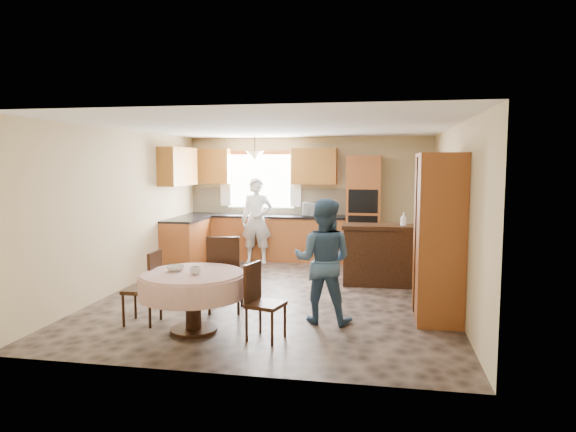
{
  "coord_description": "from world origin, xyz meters",
  "views": [
    {
      "loc": [
        1.51,
        -7.47,
        1.99
      ],
      "look_at": [
        0.08,
        0.3,
        1.16
      ],
      "focal_mm": 32.0,
      "sensor_mm": 36.0,
      "label": 1
    }
  ],
  "objects_px": {
    "dining_table": "(193,286)",
    "chair_back": "(225,270)",
    "oven_tower": "(363,210)",
    "cupboard": "(438,236)",
    "person_sink": "(257,221)",
    "chair_left": "(147,284)",
    "sideboard": "(382,257)",
    "person_dining": "(323,261)",
    "chair_right": "(260,297)"
  },
  "relations": [
    {
      "from": "dining_table",
      "to": "chair_back",
      "type": "xyz_separation_m",
      "value": [
        0.13,
        0.81,
        0.02
      ]
    },
    {
      "from": "oven_tower",
      "to": "cupboard",
      "type": "xyz_separation_m",
      "value": [
        1.07,
        -3.46,
        -0.01
      ]
    },
    {
      "from": "cupboard",
      "to": "person_sink",
      "type": "height_order",
      "value": "cupboard"
    },
    {
      "from": "chair_left",
      "to": "chair_back",
      "type": "bearing_deg",
      "value": 125.96
    },
    {
      "from": "sideboard",
      "to": "person_dining",
      "type": "xyz_separation_m",
      "value": [
        -0.72,
        -2.1,
        0.31
      ]
    },
    {
      "from": "chair_back",
      "to": "person_dining",
      "type": "relative_size",
      "value": 0.67
    },
    {
      "from": "chair_left",
      "to": "person_dining",
      "type": "distance_m",
      "value": 2.19
    },
    {
      "from": "sideboard",
      "to": "chair_left",
      "type": "distance_m",
      "value": 3.83
    },
    {
      "from": "chair_back",
      "to": "person_dining",
      "type": "xyz_separation_m",
      "value": [
        1.32,
        -0.15,
        0.2
      ]
    },
    {
      "from": "chair_right",
      "to": "chair_back",
      "type": "bearing_deg",
      "value": 52.77
    },
    {
      "from": "chair_back",
      "to": "chair_right",
      "type": "height_order",
      "value": "chair_back"
    },
    {
      "from": "cupboard",
      "to": "person_sink",
      "type": "xyz_separation_m",
      "value": [
        -3.14,
        3.07,
        -0.21
      ]
    },
    {
      "from": "chair_right",
      "to": "person_sink",
      "type": "xyz_separation_m",
      "value": [
        -1.1,
        4.27,
        0.37
      ]
    },
    {
      "from": "chair_back",
      "to": "chair_right",
      "type": "bearing_deg",
      "value": 118.77
    },
    {
      "from": "oven_tower",
      "to": "chair_right",
      "type": "bearing_deg",
      "value": -101.8
    },
    {
      "from": "person_sink",
      "to": "person_dining",
      "type": "distance_m",
      "value": 3.92
    },
    {
      "from": "chair_left",
      "to": "chair_right",
      "type": "height_order",
      "value": "chair_left"
    },
    {
      "from": "oven_tower",
      "to": "chair_back",
      "type": "xyz_separation_m",
      "value": [
        -1.67,
        -3.76,
        -0.49
      ]
    },
    {
      "from": "chair_right",
      "to": "person_dining",
      "type": "height_order",
      "value": "person_dining"
    },
    {
      "from": "oven_tower",
      "to": "cupboard",
      "type": "height_order",
      "value": "oven_tower"
    },
    {
      "from": "person_dining",
      "to": "chair_right",
      "type": "bearing_deg",
      "value": 55.19
    },
    {
      "from": "person_dining",
      "to": "person_sink",
      "type": "bearing_deg",
      "value": -58.96
    },
    {
      "from": "dining_table",
      "to": "person_dining",
      "type": "xyz_separation_m",
      "value": [
        1.46,
        0.66,
        0.22
      ]
    },
    {
      "from": "cupboard",
      "to": "chair_back",
      "type": "distance_m",
      "value": 2.8
    },
    {
      "from": "sideboard",
      "to": "chair_right",
      "type": "xyz_separation_m",
      "value": [
        -1.35,
        -2.85,
        0.01
      ]
    },
    {
      "from": "cupboard",
      "to": "dining_table",
      "type": "distance_m",
      "value": 3.12
    },
    {
      "from": "chair_left",
      "to": "chair_right",
      "type": "xyz_separation_m",
      "value": [
        1.49,
        -0.27,
        -0.03
      ]
    },
    {
      "from": "sideboard",
      "to": "person_sink",
      "type": "height_order",
      "value": "person_sink"
    },
    {
      "from": "oven_tower",
      "to": "cupboard",
      "type": "distance_m",
      "value": 3.62
    },
    {
      "from": "sideboard",
      "to": "person_sink",
      "type": "distance_m",
      "value": 2.86
    },
    {
      "from": "sideboard",
      "to": "person_dining",
      "type": "bearing_deg",
      "value": -110.52
    },
    {
      "from": "cupboard",
      "to": "sideboard",
      "type": "bearing_deg",
      "value": 112.93
    },
    {
      "from": "cupboard",
      "to": "person_dining",
      "type": "relative_size",
      "value": 1.36
    },
    {
      "from": "sideboard",
      "to": "chair_back",
      "type": "height_order",
      "value": "chair_back"
    },
    {
      "from": "dining_table",
      "to": "chair_right",
      "type": "relative_size",
      "value": 1.45
    },
    {
      "from": "oven_tower",
      "to": "chair_left",
      "type": "height_order",
      "value": "oven_tower"
    },
    {
      "from": "chair_left",
      "to": "chair_back",
      "type": "relative_size",
      "value": 0.88
    },
    {
      "from": "dining_table",
      "to": "person_sink",
      "type": "height_order",
      "value": "person_sink"
    },
    {
      "from": "dining_table",
      "to": "person_dining",
      "type": "relative_size",
      "value": 0.81
    },
    {
      "from": "sideboard",
      "to": "chair_left",
      "type": "height_order",
      "value": "sideboard"
    },
    {
      "from": "person_sink",
      "to": "chair_right",
      "type": "bearing_deg",
      "value": -79.69
    },
    {
      "from": "dining_table",
      "to": "person_sink",
      "type": "distance_m",
      "value": 4.2
    },
    {
      "from": "sideboard",
      "to": "chair_left",
      "type": "relative_size",
      "value": 1.42
    },
    {
      "from": "chair_left",
      "to": "cupboard",
      "type": "bearing_deg",
      "value": 102.39
    },
    {
      "from": "dining_table",
      "to": "chair_left",
      "type": "relative_size",
      "value": 1.37
    },
    {
      "from": "sideboard",
      "to": "dining_table",
      "type": "bearing_deg",
      "value": -129.83
    },
    {
      "from": "cupboard",
      "to": "dining_table",
      "type": "relative_size",
      "value": 1.69
    },
    {
      "from": "chair_back",
      "to": "chair_right",
      "type": "distance_m",
      "value": 1.14
    },
    {
      "from": "sideboard",
      "to": "chair_right",
      "type": "height_order",
      "value": "sideboard"
    },
    {
      "from": "oven_tower",
      "to": "chair_back",
      "type": "height_order",
      "value": "oven_tower"
    }
  ]
}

